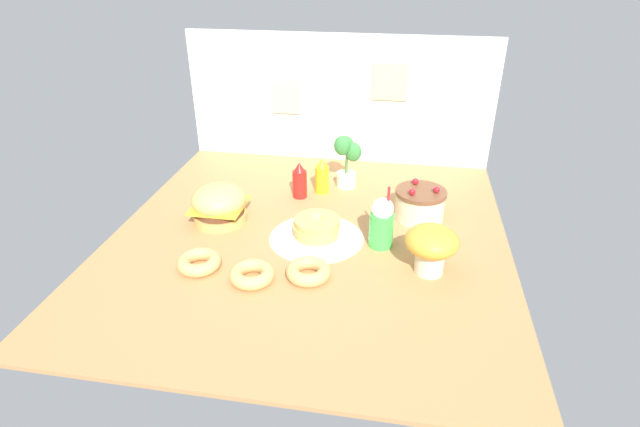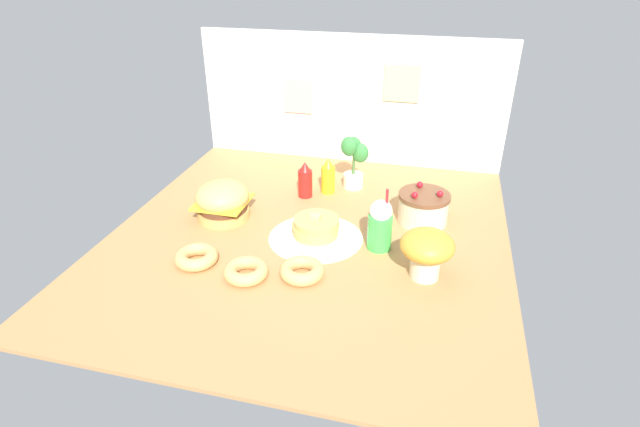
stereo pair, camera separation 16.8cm
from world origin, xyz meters
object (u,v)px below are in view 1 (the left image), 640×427
Objects in this scene: cream_soda_cup at (382,223)px; ketchup_bottle at (300,181)px; donut_pink_glaze at (199,262)px; layer_cake at (420,204)px; donut_chocolate at (252,274)px; mustard_bottle at (322,176)px; donut_vanilla at (308,271)px; burger at (219,204)px; pancake_stack at (317,230)px; potted_plant at (347,159)px; mushroom_stool at (431,245)px.

ketchup_bottle is at bearing 137.50° from cream_soda_cup.
layer_cake is at bearing 33.30° from donut_pink_glaze.
cream_soda_cup reaches higher than donut_chocolate.
donut_vanilla is (0.08, -0.88, -0.07)m from mustard_bottle.
ketchup_bottle is at bearing -143.79° from mustard_bottle.
burger is at bearing 172.99° from cream_soda_cup.
ketchup_bottle is 1.08× the size of donut_chocolate.
pancake_stack is 1.11× the size of potted_plant.
ketchup_bottle reaches higher than layer_cake.
mustard_bottle is at bearing 129.91° from mushroom_stool.
layer_cake is 0.83× the size of cream_soda_cup.
ketchup_bottle is 1.08× the size of donut_vanilla.
donut_vanilla is 0.61× the size of potted_plant.
burger is at bearing -137.64° from mustard_bottle.
ketchup_bottle is at bearing 87.19° from donut_chocolate.
donut_chocolate is (-0.74, -0.71, -0.05)m from layer_cake.
donut_vanilla is (-0.30, -0.33, -0.10)m from cream_soda_cup.
ketchup_bottle reaches higher than pancake_stack.
cream_soda_cup is (0.51, -0.46, 0.03)m from ketchup_bottle.
cream_soda_cup is at bearing -2.03° from pancake_stack.
mustard_bottle is (-0.58, 0.23, 0.02)m from layer_cake.
cream_soda_cup is at bearing -54.84° from mustard_bottle.
potted_plant reaches higher than mushroom_stool.
pancake_stack is 0.34m from donut_vanilla.
layer_cake is at bearing 44.04° from donut_chocolate.
donut_pink_glaze is 0.51m from donut_vanilla.
potted_plant reaches higher than mustard_bottle.
layer_cake is 0.82× the size of potted_plant.
donut_chocolate is at bearing -118.83° from pancake_stack.
burger is at bearing -135.87° from ketchup_bottle.
donut_vanilla is (0.24, 0.06, 0.00)m from donut_chocolate.
mushroom_stool reaches higher than pancake_stack.
mustard_bottle is (0.12, 0.09, 0.00)m from ketchup_bottle.
mustard_bottle is 0.91× the size of mushroom_stool.
donut_pink_glaze is (-1.01, -0.66, -0.05)m from layer_cake.
ketchup_bottle is at bearing 104.32° from donut_vanilla.
cream_soda_cup reaches higher than layer_cake.
burger is 0.51m from ketchup_bottle.
burger is 1.43× the size of donut_pink_glaze.
cream_soda_cup reaches higher than burger.
ketchup_bottle is 0.67× the size of cream_soda_cup.
donut_chocolate is 0.81m from mushroom_stool.
pancake_stack reaches higher than donut_chocolate.
layer_cake is at bearing 59.46° from cream_soda_cup.
donut_pink_glaze is (-0.49, -0.35, -0.02)m from pancake_stack.
potted_plant is (0.29, 1.05, 0.15)m from donut_chocolate.
pancake_stack is 0.34m from cream_soda_cup.
donut_pink_glaze is at bearing -82.82° from burger.
cream_soda_cup reaches higher than mushroom_stool.
burger reaches higher than pancake_stack.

